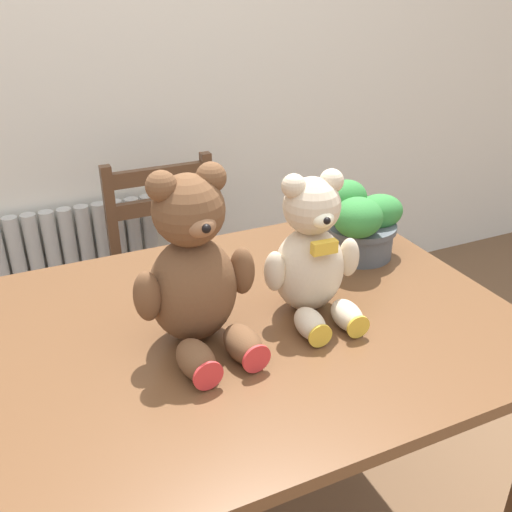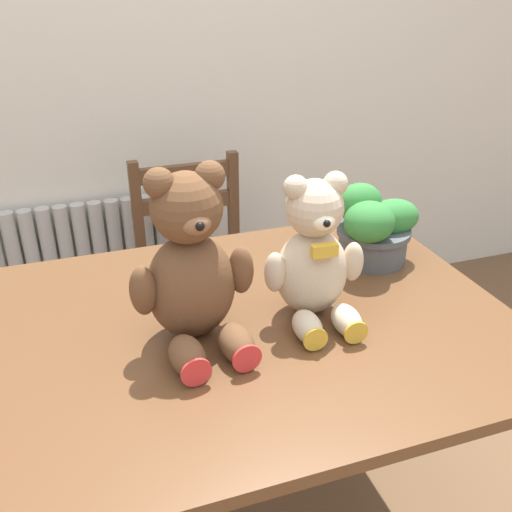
# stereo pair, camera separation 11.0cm
# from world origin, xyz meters

# --- Properties ---
(wall_back) EXTENTS (8.00, 0.04, 2.60)m
(wall_back) POSITION_xyz_m (0.00, 1.77, 1.30)
(wall_back) COLOR silver
(wall_back) RESTS_ON ground_plane
(radiator) EXTENTS (0.82, 0.10, 0.64)m
(radiator) POSITION_xyz_m (-0.32, 1.70, 0.29)
(radiator) COLOR beige
(radiator) RESTS_ON ground_plane
(dining_table) EXTENTS (1.19, 0.93, 0.77)m
(dining_table) POSITION_xyz_m (0.00, 0.46, 0.66)
(dining_table) COLOR brown
(dining_table) RESTS_ON ground_plane
(wooden_chair_behind) EXTENTS (0.43, 0.45, 0.86)m
(wooden_chair_behind) POSITION_xyz_m (0.06, 1.34, 0.44)
(wooden_chair_behind) COLOR brown
(wooden_chair_behind) RESTS_ON ground_plane
(teddy_bear_left) EXTENTS (0.28, 0.28, 0.39)m
(teddy_bear_left) POSITION_xyz_m (-0.15, 0.44, 0.94)
(teddy_bear_left) COLOR brown
(teddy_bear_left) RESTS_ON dining_table
(teddy_bear_right) EXTENTS (0.24, 0.24, 0.34)m
(teddy_bear_right) POSITION_xyz_m (0.13, 0.44, 0.92)
(teddy_bear_right) COLOR beige
(teddy_bear_right) RESTS_ON dining_table
(potted_plant) EXTENTS (0.25, 0.22, 0.21)m
(potted_plant) POSITION_xyz_m (0.40, 0.64, 0.88)
(potted_plant) COLOR #4C5156
(potted_plant) RESTS_ON dining_table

